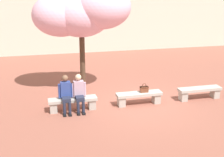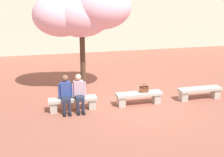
{
  "view_description": "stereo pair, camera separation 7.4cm",
  "coord_description": "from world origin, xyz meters",
  "px_view_note": "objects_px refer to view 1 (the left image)",
  "views": [
    {
      "loc": [
        -3.39,
        -10.13,
        4.34
      ],
      "look_at": [
        -0.97,
        0.2,
        1.0
      ],
      "focal_mm": 50.0,
      "sensor_mm": 36.0,
      "label": 1
    },
    {
      "loc": [
        -3.31,
        -10.15,
        4.34
      ],
      "look_at": [
        -0.97,
        0.2,
        1.0
      ],
      "focal_mm": 50.0,
      "sensor_mm": 36.0,
      "label": 2
    }
  ],
  "objects_px": {
    "person_seated_left": "(66,92)",
    "stone_bench_west_end": "(73,102)",
    "handbag": "(144,89)",
    "stone_bench_near_west": "(139,97)",
    "stone_bench_center": "(199,91)",
    "cherry_tree_main": "(82,12)",
    "person_seated_right": "(79,91)"
  },
  "relations": [
    {
      "from": "person_seated_left",
      "to": "person_seated_right",
      "type": "xyz_separation_m",
      "value": [
        0.45,
        -0.0,
        0.0
      ]
    },
    {
      "from": "stone_bench_near_west",
      "to": "person_seated_left",
      "type": "height_order",
      "value": "person_seated_left"
    },
    {
      "from": "stone_bench_west_end",
      "to": "person_seated_left",
      "type": "relative_size",
      "value": 1.31
    },
    {
      "from": "person_seated_left",
      "to": "cherry_tree_main",
      "type": "bearing_deg",
      "value": 66.36
    },
    {
      "from": "stone_bench_west_end",
      "to": "person_seated_left",
      "type": "bearing_deg",
      "value": -166.7
    },
    {
      "from": "stone_bench_center",
      "to": "person_seated_right",
      "type": "bearing_deg",
      "value": -179.33
    },
    {
      "from": "stone_bench_west_end",
      "to": "stone_bench_near_west",
      "type": "height_order",
      "value": "same"
    },
    {
      "from": "person_seated_left",
      "to": "handbag",
      "type": "distance_m",
      "value": 2.84
    },
    {
      "from": "person_seated_left",
      "to": "stone_bench_west_end",
      "type": "bearing_deg",
      "value": 13.3
    },
    {
      "from": "cherry_tree_main",
      "to": "stone_bench_west_end",
      "type": "bearing_deg",
      "value": -108.56
    },
    {
      "from": "stone_bench_center",
      "to": "stone_bench_west_end",
      "type": "bearing_deg",
      "value": 180.0
    },
    {
      "from": "stone_bench_near_west",
      "to": "cherry_tree_main",
      "type": "height_order",
      "value": "cherry_tree_main"
    },
    {
      "from": "person_seated_left",
      "to": "handbag",
      "type": "height_order",
      "value": "person_seated_left"
    },
    {
      "from": "stone_bench_west_end",
      "to": "person_seated_left",
      "type": "height_order",
      "value": "person_seated_left"
    },
    {
      "from": "stone_bench_near_west",
      "to": "person_seated_left",
      "type": "bearing_deg",
      "value": -178.84
    },
    {
      "from": "stone_bench_west_end",
      "to": "handbag",
      "type": "bearing_deg",
      "value": 0.24
    },
    {
      "from": "handbag",
      "to": "cherry_tree_main",
      "type": "xyz_separation_m",
      "value": [
        -1.94,
        1.98,
        2.6
      ]
    },
    {
      "from": "person_seated_left",
      "to": "person_seated_right",
      "type": "relative_size",
      "value": 1.0
    },
    {
      "from": "stone_bench_west_end",
      "to": "stone_bench_near_west",
      "type": "relative_size",
      "value": 1.0
    },
    {
      "from": "stone_bench_center",
      "to": "person_seated_right",
      "type": "xyz_separation_m",
      "value": [
        -4.61,
        -0.05,
        0.4
      ]
    },
    {
      "from": "stone_bench_center",
      "to": "cherry_tree_main",
      "type": "relative_size",
      "value": 0.4
    },
    {
      "from": "stone_bench_west_end",
      "to": "person_seated_left",
      "type": "distance_m",
      "value": 0.46
    },
    {
      "from": "stone_bench_west_end",
      "to": "stone_bench_center",
      "type": "distance_m",
      "value": 4.84
    },
    {
      "from": "stone_bench_center",
      "to": "person_seated_left",
      "type": "height_order",
      "value": "person_seated_left"
    },
    {
      "from": "person_seated_right",
      "to": "stone_bench_center",
      "type": "bearing_deg",
      "value": 0.67
    },
    {
      "from": "person_seated_left",
      "to": "handbag",
      "type": "bearing_deg",
      "value": 1.3
    },
    {
      "from": "person_seated_right",
      "to": "handbag",
      "type": "xyz_separation_m",
      "value": [
        2.38,
        0.06,
        -0.12
      ]
    },
    {
      "from": "stone_bench_center",
      "to": "person_seated_right",
      "type": "distance_m",
      "value": 4.63
    },
    {
      "from": "cherry_tree_main",
      "to": "person_seated_left",
      "type": "bearing_deg",
      "value": -113.64
    },
    {
      "from": "person_seated_left",
      "to": "stone_bench_center",
      "type": "bearing_deg",
      "value": 0.61
    },
    {
      "from": "stone_bench_center",
      "to": "handbag",
      "type": "bearing_deg",
      "value": 179.72
    },
    {
      "from": "person_seated_left",
      "to": "handbag",
      "type": "relative_size",
      "value": 3.81
    }
  ]
}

